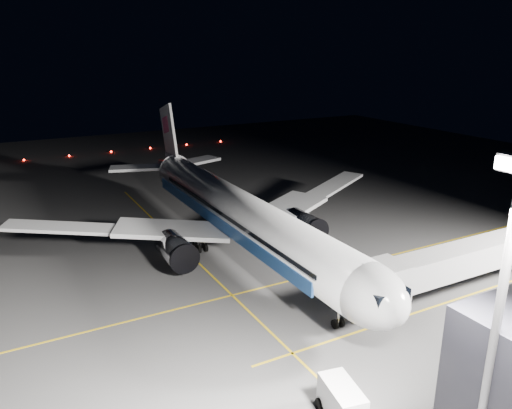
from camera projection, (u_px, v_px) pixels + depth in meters
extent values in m
plane|color=#4C4C4F|center=(240.00, 252.00, 64.22)|extent=(200.00, 200.00, 0.00)
cube|color=gold|center=(280.00, 283.00, 55.83)|extent=(0.25, 80.00, 0.01)
cube|color=gold|center=(197.00, 261.00, 61.50)|extent=(70.00, 0.25, 0.01)
cube|color=gold|center=(426.00, 309.00, 50.29)|extent=(0.25, 40.00, 0.01)
cylinder|color=silver|center=(240.00, 213.00, 62.62)|extent=(48.00, 5.60, 5.60)
ellipsoid|color=silver|center=(366.00, 292.00, 42.49)|extent=(8.96, 5.60, 5.60)
cube|color=black|center=(385.00, 293.00, 40.26)|extent=(2.20, 3.40, 0.90)
cone|color=silver|center=(166.00, 166.00, 86.43)|extent=(9.00, 5.49, 5.49)
cube|color=#204A93|center=(256.00, 214.00, 64.99)|extent=(42.24, 0.25, 1.50)
cube|color=#204A93|center=(217.00, 221.00, 62.47)|extent=(42.24, 0.25, 1.50)
cube|color=silver|center=(284.00, 210.00, 68.82)|extent=(11.36, 15.23, 1.53)
cube|color=silver|center=(173.00, 230.00, 61.58)|extent=(11.36, 15.23, 1.53)
cube|color=silver|center=(335.00, 185.00, 78.41)|extent=(8.57, 13.22, 1.31)
cube|color=silver|center=(59.00, 227.00, 59.84)|extent=(8.57, 13.22, 1.31)
cube|color=silver|center=(195.00, 161.00, 88.28)|extent=(6.20, 9.67, 0.45)
cube|color=silver|center=(137.00, 168.00, 83.57)|extent=(6.20, 9.67, 0.45)
cube|color=white|center=(169.00, 134.00, 82.72)|extent=(7.53, 0.40, 10.28)
cube|color=#E74E8C|center=(167.00, 125.00, 82.97)|extent=(3.22, 0.55, 3.22)
cylinder|color=#B7B7BF|center=(304.00, 225.00, 66.52)|extent=(5.60, 3.40, 3.40)
cylinder|color=#B7B7BF|center=(176.00, 250.00, 58.37)|extent=(5.60, 3.40, 3.40)
cylinder|color=#9999A0|center=(338.00, 316.00, 46.65)|extent=(0.26, 0.26, 2.50)
cylinder|color=black|center=(338.00, 323.00, 46.89)|extent=(0.90, 0.70, 0.90)
cylinder|color=#9999A0|center=(258.00, 230.00, 68.31)|extent=(0.26, 0.26, 2.50)
cylinder|color=#9999A0|center=(200.00, 242.00, 64.41)|extent=(0.26, 0.26, 2.50)
cylinder|color=black|center=(258.00, 235.00, 68.52)|extent=(1.10, 1.60, 1.10)
cylinder|color=black|center=(200.00, 247.00, 64.62)|extent=(1.10, 1.60, 1.10)
cube|color=#B2B2B7|center=(499.00, 249.00, 53.46)|extent=(3.00, 33.90, 2.80)
cube|color=#B2B2B7|center=(386.00, 280.00, 46.28)|extent=(3.60, 3.20, 3.40)
cylinder|color=#9999A0|center=(384.00, 309.00, 47.20)|extent=(0.70, 0.70, 3.10)
cylinder|color=black|center=(376.00, 323.00, 47.16)|extent=(0.70, 0.30, 0.70)
cylinder|color=black|center=(390.00, 318.00, 47.97)|extent=(0.70, 0.30, 0.70)
cylinder|color=#59595E|center=(490.00, 367.00, 24.93)|extent=(0.44, 0.44, 20.00)
sphere|color=#FF140A|center=(24.00, 160.00, 115.49)|extent=(0.44, 0.44, 0.44)
sphere|color=#FF140A|center=(69.00, 156.00, 120.02)|extent=(0.44, 0.44, 0.44)
sphere|color=#FF140A|center=(111.00, 152.00, 124.54)|extent=(0.44, 0.44, 0.44)
sphere|color=#FF140A|center=(150.00, 148.00, 129.07)|extent=(0.44, 0.44, 0.44)
sphere|color=#FF140A|center=(187.00, 145.00, 133.60)|extent=(0.44, 0.44, 0.44)
sphere|color=#FF140A|center=(221.00, 141.00, 138.13)|extent=(0.44, 0.44, 0.44)
cube|color=silver|center=(342.00, 400.00, 35.09)|extent=(4.34, 2.73, 2.22)
cylinder|color=black|center=(345.00, 398.00, 37.03)|extent=(0.84, 0.40, 0.81)
cylinder|color=black|center=(319.00, 403.00, 36.41)|extent=(0.84, 0.40, 0.81)
cube|color=black|center=(291.00, 223.00, 72.24)|extent=(2.86, 1.90, 1.26)
cube|color=black|center=(291.00, 218.00, 71.99)|extent=(1.22, 1.22, 0.69)
sphere|color=#FFF2CC|center=(284.00, 223.00, 72.38)|extent=(0.30, 0.30, 0.30)
sphere|color=#FFF2CC|center=(288.00, 225.00, 71.39)|extent=(0.30, 0.30, 0.30)
cylinder|color=black|center=(300.00, 228.00, 71.88)|extent=(0.70, 0.30, 0.69)
cylinder|color=black|center=(289.00, 230.00, 71.11)|extent=(0.70, 0.30, 0.69)
cylinder|color=black|center=(294.00, 223.00, 73.67)|extent=(0.70, 0.30, 0.69)
cylinder|color=black|center=(282.00, 225.00, 72.90)|extent=(0.70, 0.30, 0.69)
cone|color=#FF3F0A|center=(300.00, 259.00, 61.64)|extent=(0.37, 0.37, 0.55)
cone|color=#FF3F0A|center=(280.00, 251.00, 63.95)|extent=(0.36, 0.36, 0.54)
cone|color=#FF3F0A|center=(294.00, 237.00, 68.60)|extent=(0.35, 0.35, 0.53)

